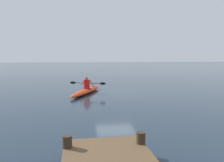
% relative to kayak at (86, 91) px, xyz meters
% --- Properties ---
extents(ground_plane, '(160.00, 160.00, 0.00)m').
position_rel_kayak_xyz_m(ground_plane, '(-1.87, 0.04, -0.16)').
color(ground_plane, '#1E2D3D').
extents(kayak, '(2.38, 4.62, 0.31)m').
position_rel_kayak_xyz_m(kayak, '(0.00, 0.00, 0.00)').
color(kayak, red).
rests_on(kayak, ground).
extents(kayaker, '(2.26, 0.97, 0.78)m').
position_rel_kayak_xyz_m(kayaker, '(-0.04, -0.09, 0.48)').
color(kayaker, red).
rests_on(kayaker, kayak).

